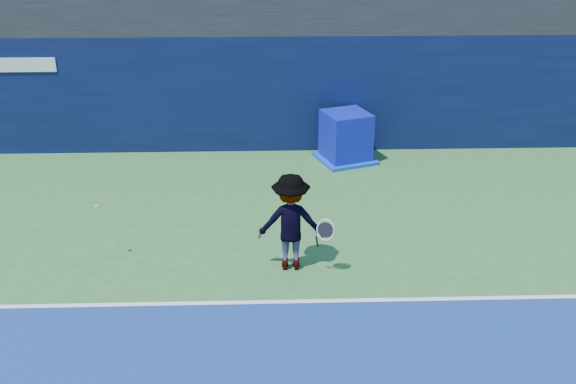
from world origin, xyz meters
name	(u,v)px	position (x,y,z in m)	size (l,w,h in m)	color
baseline	(241,302)	(0.00, 3.00, 0.01)	(24.00, 0.10, 0.01)	white
stadium_band	(248,3)	(0.00, 11.50, 3.60)	(36.00, 3.00, 1.20)	black
back_wall_assembly	(249,91)	(0.00, 10.50, 1.50)	(36.00, 1.03, 3.00)	#0A1237
equipment_cart	(346,139)	(2.44, 9.31, 0.57)	(1.67, 1.67, 1.26)	#0B13A3
tennis_player	(291,222)	(0.86, 4.13, 0.90)	(1.35, 0.74, 1.81)	white
tennis_ball	(97,207)	(-2.59, 4.47, 1.10)	(0.08, 0.08, 0.08)	#AAD417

